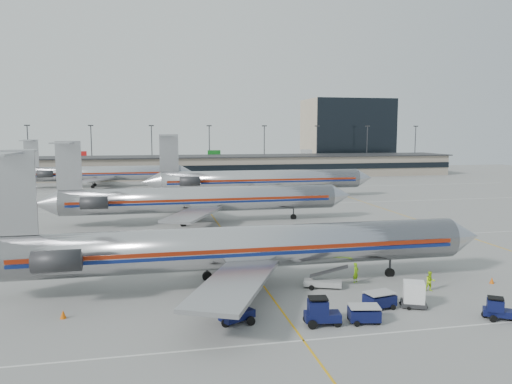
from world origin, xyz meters
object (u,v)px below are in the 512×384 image
object	(u,v)px
belt_loader	(324,282)
tug_center	(320,312)
jet_foreground	(233,247)
uld_container	(414,294)
jet_second_row	(196,199)

from	to	relation	value
belt_loader	tug_center	bearing A→B (deg)	-89.43
jet_foreground	uld_container	xyz separation A→B (m)	(12.72, -7.79, -2.50)
jet_foreground	jet_second_row	world-z (taller)	jet_second_row
jet_foreground	uld_container	world-z (taller)	jet_foreground
jet_second_row	belt_loader	distance (m)	33.94
jet_foreground	tug_center	xyz separation A→B (m)	(4.52, -9.82, -2.57)
jet_second_row	tug_center	world-z (taller)	jet_second_row
jet_foreground	jet_second_row	size ratio (longest dim) A/B	0.99
uld_container	belt_loader	xyz separation A→B (m)	(-5.16, 5.87, -0.45)
jet_foreground	belt_loader	bearing A→B (deg)	-14.27
jet_foreground	uld_container	bearing A→B (deg)	-31.49
jet_foreground	jet_second_row	bearing A→B (deg)	90.83
tug_center	belt_loader	world-z (taller)	tug_center
tug_center	belt_loader	distance (m)	8.47
jet_second_row	belt_loader	xyz separation A→B (m)	(8.01, -32.85, -2.99)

